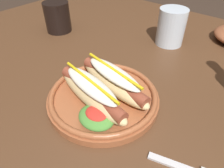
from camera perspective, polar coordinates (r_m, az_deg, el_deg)
name	(u,v)px	position (r m, az deg, el deg)	size (l,w,h in m)	color
dining_table	(129,88)	(0.63, 4.79, -1.18)	(1.38, 1.03, 0.74)	#51331E
hot_dog_plate	(103,93)	(0.44, -2.57, -2.48)	(0.25, 0.25, 0.08)	#9E5633
soda_cup	(57,17)	(0.78, -15.03, 17.67)	(0.09, 0.09, 0.10)	black
water_cup	(171,27)	(0.68, 16.23, 15.08)	(0.09, 0.09, 0.11)	silver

